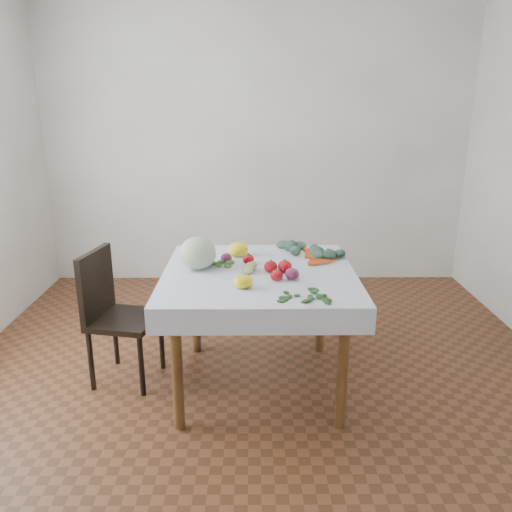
{
  "coord_description": "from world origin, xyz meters",
  "views": [
    {
      "loc": [
        -0.04,
        -2.79,
        1.71
      ],
      "look_at": [
        -0.02,
        0.09,
        0.82
      ],
      "focal_mm": 35.0,
      "sensor_mm": 36.0,
      "label": 1
    }
  ],
  "objects": [
    {
      "name": "tablecloth",
      "position": [
        0.0,
        0.0,
        0.75
      ],
      "size": [
        1.12,
        1.12,
        0.01
      ],
      "primitive_type": "cube",
      "color": "white",
      "rests_on": "table"
    },
    {
      "name": "kale_bunch",
      "position": [
        0.36,
        0.35,
        0.78
      ],
      "size": [
        0.39,
        0.3,
        0.05
      ],
      "color": "#3E6552",
      "rests_on": "tablecloth"
    },
    {
      "name": "tomatillo_cluster",
      "position": [
        -0.06,
        -0.01,
        0.78
      ],
      "size": [
        0.14,
        0.12,
        0.04
      ],
      "color": "#B5C270",
      "rests_on": "tablecloth"
    },
    {
      "name": "table",
      "position": [
        0.0,
        0.0,
        0.65
      ],
      "size": [
        1.0,
        1.0,
        0.75
      ],
      "color": "brown",
      "rests_on": "ground"
    },
    {
      "name": "tomato_b",
      "position": [
        0.15,
        -0.02,
        0.79
      ],
      "size": [
        0.09,
        0.09,
        0.07
      ],
      "primitive_type": "ellipsoid",
      "rotation": [
        0.0,
        0.0,
        0.12
      ],
      "color": "#AA0B13",
      "rests_on": "tablecloth"
    },
    {
      "name": "tomato_a",
      "position": [
        0.07,
        -0.03,
        0.79
      ],
      "size": [
        0.11,
        0.11,
        0.07
      ],
      "primitive_type": "ellipsoid",
      "rotation": [
        0.0,
        0.0,
        0.43
      ],
      "color": "#AA0B13",
      "rests_on": "tablecloth"
    },
    {
      "name": "onion_a",
      "position": [
        -0.2,
        0.17,
        0.79
      ],
      "size": [
        0.08,
        0.08,
        0.06
      ],
      "primitive_type": "ellipsoid",
      "rotation": [
        0.0,
        0.0,
        0.09
      ],
      "color": "#5F1B42",
      "rests_on": "tablecloth"
    },
    {
      "name": "basil_bunch",
      "position": [
        0.22,
        -0.41,
        0.76
      ],
      "size": [
        0.26,
        0.18,
        0.01
      ],
      "color": "#1F591B",
      "rests_on": "tablecloth"
    },
    {
      "name": "ground",
      "position": [
        0.0,
        0.0,
        0.0
      ],
      "size": [
        4.0,
        4.0,
        0.0
      ],
      "primitive_type": "plane",
      "color": "brown"
    },
    {
      "name": "heirloom_front",
      "position": [
        -0.09,
        -0.28,
        0.79
      ],
      "size": [
        0.14,
        0.14,
        0.07
      ],
      "primitive_type": "ellipsoid",
      "rotation": [
        0.0,
        0.0,
        -0.39
      ],
      "color": "yellow",
      "rests_on": "tablecloth"
    },
    {
      "name": "back_wall",
      "position": [
        0.0,
        2.0,
        1.35
      ],
      "size": [
        4.0,
        0.04,
        2.7
      ],
      "primitive_type": "cube",
      "color": "white",
      "rests_on": "ground"
    },
    {
      "name": "heirloom_back",
      "position": [
        -0.13,
        0.3,
        0.8
      ],
      "size": [
        0.17,
        0.17,
        0.09
      ],
      "primitive_type": "ellipsoid",
      "rotation": [
        0.0,
        0.0,
        0.29
      ],
      "color": "yellow",
      "rests_on": "tablecloth"
    },
    {
      "name": "dill_bunch",
      "position": [
        -0.26,
        0.14,
        0.77
      ],
      "size": [
        0.2,
        0.16,
        0.02
      ],
      "color": "#4F7736",
      "rests_on": "tablecloth"
    },
    {
      "name": "cabbage",
      "position": [
        -0.36,
        0.05,
        0.85
      ],
      "size": [
        0.26,
        0.26,
        0.2
      ],
      "primitive_type": "ellipsoid",
      "rotation": [
        0.0,
        0.0,
        -0.21
      ],
      "color": "#B6C9A8",
      "rests_on": "tablecloth"
    },
    {
      "name": "tomato_c",
      "position": [
        0.09,
        -0.17,
        0.79
      ],
      "size": [
        0.09,
        0.09,
        0.06
      ],
      "primitive_type": "ellipsoid",
      "rotation": [
        0.0,
        0.0,
        -0.2
      ],
      "color": "#AA0B13",
      "rests_on": "tablecloth"
    },
    {
      "name": "chair",
      "position": [
        -0.91,
        0.09,
        0.49
      ],
      "size": [
        0.45,
        0.45,
        0.85
      ],
      "color": "black",
      "rests_on": "ground"
    },
    {
      "name": "carrot_bunch",
      "position": [
        0.4,
        0.23,
        0.77
      ],
      "size": [
        0.19,
        0.33,
        0.03
      ],
      "color": "#E75319",
      "rests_on": "tablecloth"
    },
    {
      "name": "tomato_d",
      "position": [
        -0.06,
        0.13,
        0.79
      ],
      "size": [
        0.08,
        0.08,
        0.06
      ],
      "primitive_type": "ellipsoid",
      "rotation": [
        0.0,
        0.0,
        -0.22
      ],
      "color": "#AA0B13",
      "rests_on": "tablecloth"
    },
    {
      "name": "onion_b",
      "position": [
        0.18,
        -0.15,
        0.79
      ],
      "size": [
        0.08,
        0.08,
        0.07
      ],
      "primitive_type": "ellipsoid",
      "rotation": [
        0.0,
        0.0,
        0.04
      ],
      "color": "#5F1B42",
      "rests_on": "tablecloth"
    }
  ]
}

